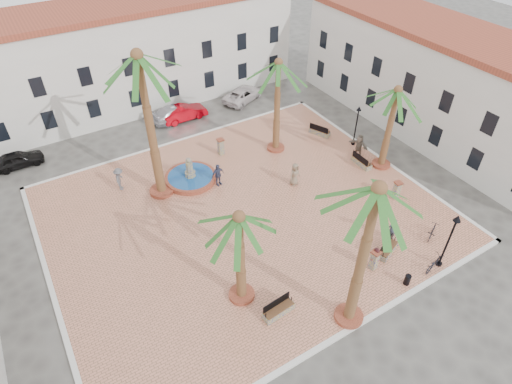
% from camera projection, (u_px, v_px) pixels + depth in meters
% --- Properties ---
extents(ground, '(120.00, 120.00, 0.00)m').
position_uv_depth(ground, '(244.00, 214.00, 30.27)').
color(ground, '#56544F').
rests_on(ground, ground).
extents(plaza, '(26.00, 22.00, 0.15)m').
position_uv_depth(plaza, '(244.00, 213.00, 30.23)').
color(plaza, tan).
rests_on(plaza, ground).
extents(kerb_n, '(26.30, 0.30, 0.16)m').
position_uv_depth(kerb_n, '(181.00, 140.00, 37.44)').
color(kerb_n, silver).
rests_on(kerb_n, ground).
extents(kerb_s, '(26.30, 0.30, 0.16)m').
position_uv_depth(kerb_s, '(346.00, 332.00, 23.01)').
color(kerb_s, silver).
rests_on(kerb_s, ground).
extents(kerb_e, '(0.30, 22.30, 0.16)m').
position_uv_depth(kerb_e, '(380.00, 158.00, 35.39)').
color(kerb_e, silver).
rests_on(kerb_e, ground).
extents(kerb_w, '(0.30, 22.30, 0.16)m').
position_uv_depth(kerb_w, '(52.00, 291.00, 25.06)').
color(kerb_w, silver).
rests_on(kerb_w, ground).
extents(building_north, '(30.40, 7.40, 9.50)m').
position_uv_depth(building_north, '(137.00, 54.00, 40.32)').
color(building_north, silver).
rests_on(building_north, ground).
extents(building_east, '(7.40, 26.40, 9.00)m').
position_uv_depth(building_east, '(433.00, 80.00, 36.63)').
color(building_east, silver).
rests_on(building_east, ground).
extents(fountain, '(3.95, 3.95, 2.04)m').
position_uv_depth(fountain, '(191.00, 177.00, 32.87)').
color(fountain, '#9E452E').
rests_on(fountain, plaza).
extents(palm_nw, '(5.79, 5.79, 10.95)m').
position_uv_depth(palm_nw, '(140.00, 72.00, 25.81)').
color(palm_nw, '#9E452E').
rests_on(palm_nw, plaza).
extents(palm_sw, '(4.88, 4.88, 6.59)m').
position_uv_depth(palm_sw, '(239.00, 228.00, 21.22)').
color(palm_sw, '#9E452E').
rests_on(palm_sw, plaza).
extents(palm_s, '(5.19, 5.19, 9.59)m').
position_uv_depth(palm_s, '(375.00, 205.00, 18.30)').
color(palm_s, '#9E452E').
rests_on(palm_s, plaza).
extents(palm_e, '(4.74, 4.74, 6.95)m').
position_uv_depth(palm_e, '(396.00, 100.00, 30.75)').
color(palm_e, '#9E452E').
rests_on(palm_e, plaza).
extents(palm_ne, '(4.76, 4.76, 7.97)m').
position_uv_depth(palm_ne, '(278.00, 73.00, 31.94)').
color(palm_ne, '#9E452E').
rests_on(palm_ne, plaza).
extents(bench_s, '(1.97, 0.76, 1.01)m').
position_uv_depth(bench_s, '(278.00, 310.00, 23.64)').
color(bench_s, gray).
rests_on(bench_s, plaza).
extents(bench_se, '(1.91, 1.16, 0.96)m').
position_uv_depth(bench_se, '(388.00, 250.00, 27.10)').
color(bench_se, gray).
rests_on(bench_se, plaza).
extents(bench_e, '(0.59, 1.88, 0.99)m').
position_uv_depth(bench_e, '(361.00, 162.00, 34.34)').
color(bench_e, gray).
rests_on(bench_e, plaza).
extents(bench_ne, '(1.31, 1.98, 1.01)m').
position_uv_depth(bench_ne, '(320.00, 132.00, 37.84)').
color(bench_ne, gray).
rests_on(bench_ne, plaza).
extents(lamppost_s, '(0.45, 0.45, 4.16)m').
position_uv_depth(lamppost_s, '(452.00, 233.00, 24.71)').
color(lamppost_s, black).
rests_on(lamppost_s, plaza).
extents(lamppost_e, '(0.39, 0.39, 3.64)m').
position_uv_depth(lamppost_e, '(357.00, 119.00, 35.27)').
color(lamppost_e, black).
rests_on(lamppost_e, plaza).
extents(bollard_se, '(0.59, 0.59, 1.44)m').
position_uv_depth(bollard_se, '(374.00, 260.00, 25.85)').
color(bollard_se, gray).
rests_on(bollard_se, plaza).
extents(bollard_n, '(0.54, 0.54, 1.46)m').
position_uv_depth(bollard_n, '(221.00, 146.00, 35.21)').
color(bollard_n, gray).
rests_on(bollard_n, plaza).
extents(bollard_e, '(0.57, 0.57, 1.44)m').
position_uv_depth(bollard_e, '(397.00, 190.00, 30.93)').
color(bollard_e, gray).
rests_on(bollard_e, plaza).
extents(litter_bin, '(0.37, 0.37, 0.71)m').
position_uv_depth(litter_bin, '(407.00, 280.00, 25.17)').
color(litter_bin, black).
rests_on(litter_bin, plaza).
extents(cyclist_a, '(0.72, 0.55, 1.75)m').
position_uv_depth(cyclist_a, '(392.00, 229.00, 27.66)').
color(cyclist_a, '#2F3444').
rests_on(cyclist_a, plaza).
extents(bicycle_a, '(1.87, 0.96, 0.94)m').
position_uv_depth(bicycle_a, '(434.00, 263.00, 26.00)').
color(bicycle_a, black).
rests_on(bicycle_a, plaza).
extents(cyclist_b, '(0.83, 0.67, 1.60)m').
position_uv_depth(cyclist_b, '(374.00, 258.00, 25.88)').
color(cyclist_b, brown).
rests_on(cyclist_b, plaza).
extents(bicycle_b, '(1.69, 1.15, 0.99)m').
position_uv_depth(bicycle_b, '(432.00, 231.00, 28.04)').
color(bicycle_b, black).
rests_on(bicycle_b, plaza).
extents(pedestrian_fountain_a, '(0.99, 0.73, 1.86)m').
position_uv_depth(pedestrian_fountain_a, '(295.00, 174.00, 32.04)').
color(pedestrian_fountain_a, '#7A6751').
rests_on(pedestrian_fountain_a, plaza).
extents(pedestrian_fountain_b, '(1.14, 0.61, 1.85)m').
position_uv_depth(pedestrian_fountain_b, '(218.00, 175.00, 32.01)').
color(pedestrian_fountain_b, '#383F5E').
rests_on(pedestrian_fountain_b, plaza).
extents(pedestrian_north, '(1.12, 1.38, 1.86)m').
position_uv_depth(pedestrian_north, '(120.00, 179.00, 31.60)').
color(pedestrian_north, '#56565B').
rests_on(pedestrian_north, plaza).
extents(pedestrian_east, '(1.00, 1.87, 1.92)m').
position_uv_depth(pedestrian_east, '(359.00, 145.00, 34.98)').
color(pedestrian_east, '#706254').
rests_on(pedestrian_east, plaza).
extents(car_black, '(3.88, 1.59, 1.32)m').
position_uv_depth(car_black, '(18.00, 160.00, 34.22)').
color(car_black, black).
rests_on(car_black, ground).
extents(car_red, '(4.38, 1.67, 1.43)m').
position_uv_depth(car_red, '(184.00, 113.00, 39.90)').
color(car_red, '#A6000B').
rests_on(car_red, ground).
extents(car_silver, '(5.12, 2.52, 1.43)m').
position_uv_depth(car_silver, '(177.00, 112.00, 39.93)').
color(car_silver, '#B9BAC3').
rests_on(car_silver, ground).
extents(car_white, '(5.16, 3.93, 1.30)m').
position_uv_depth(car_white, '(243.00, 95.00, 42.80)').
color(car_white, silver).
rests_on(car_white, ground).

